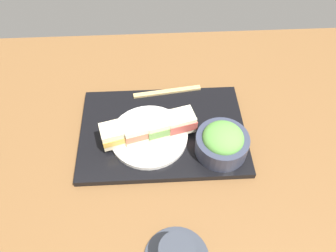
{
  "coord_description": "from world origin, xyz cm",
  "views": [
    {
      "loc": [
        0.68,
        51.42,
        73.01
      ],
      "look_at": [
        -2.15,
        -2.59,
        5.0
      ],
      "focal_mm": 35.18,
      "sensor_mm": 36.0,
      "label": 1
    }
  ],
  "objects_px": {
    "salad_bowl": "(222,142)",
    "sandwich_inner_near": "(159,126)",
    "sandwich_nearmost": "(181,121)",
    "sandwich_farmost": "(115,136)",
    "chopsticks_pair": "(167,92)",
    "sandwich_plate": "(149,136)",
    "sandwich_inner_far": "(137,131)"
  },
  "relations": [
    {
      "from": "sandwich_plate",
      "to": "sandwich_farmost",
      "type": "height_order",
      "value": "sandwich_farmost"
    },
    {
      "from": "sandwich_inner_far",
      "to": "salad_bowl",
      "type": "height_order",
      "value": "salad_bowl"
    },
    {
      "from": "sandwich_plate",
      "to": "chopsticks_pair",
      "type": "bearing_deg",
      "value": -109.19
    },
    {
      "from": "sandwich_farmost",
      "to": "chopsticks_pair",
      "type": "height_order",
      "value": "sandwich_farmost"
    },
    {
      "from": "sandwich_inner_far",
      "to": "chopsticks_pair",
      "type": "distance_m",
      "value": 0.2
    },
    {
      "from": "sandwich_nearmost",
      "to": "sandwich_inner_far",
      "type": "height_order",
      "value": "sandwich_inner_far"
    },
    {
      "from": "sandwich_inner_near",
      "to": "chopsticks_pair",
      "type": "distance_m",
      "value": 0.16
    },
    {
      "from": "sandwich_inner_near",
      "to": "sandwich_inner_far",
      "type": "distance_m",
      "value": 0.06
    },
    {
      "from": "sandwich_nearmost",
      "to": "sandwich_inner_near",
      "type": "height_order",
      "value": "same"
    },
    {
      "from": "sandwich_plate",
      "to": "salad_bowl",
      "type": "height_order",
      "value": "salad_bowl"
    },
    {
      "from": "sandwich_plate",
      "to": "sandwich_farmost",
      "type": "relative_size",
      "value": 2.5
    },
    {
      "from": "sandwich_inner_far",
      "to": "sandwich_plate",
      "type": "bearing_deg",
      "value": -167.06
    },
    {
      "from": "sandwich_plate",
      "to": "salad_bowl",
      "type": "xyz_separation_m",
      "value": [
        -0.19,
        0.05,
        0.03
      ]
    },
    {
      "from": "sandwich_farmost",
      "to": "salad_bowl",
      "type": "bearing_deg",
      "value": 173.22
    },
    {
      "from": "sandwich_nearmost",
      "to": "chopsticks_pair",
      "type": "height_order",
      "value": "sandwich_nearmost"
    },
    {
      "from": "sandwich_inner_far",
      "to": "salad_bowl",
      "type": "relative_size",
      "value": 0.61
    },
    {
      "from": "sandwich_nearmost",
      "to": "sandwich_inner_far",
      "type": "relative_size",
      "value": 1.05
    },
    {
      "from": "sandwich_inner_near",
      "to": "sandwich_farmost",
      "type": "bearing_deg",
      "value": 12.94
    },
    {
      "from": "sandwich_nearmost",
      "to": "sandwich_farmost",
      "type": "xyz_separation_m",
      "value": [
        0.17,
        0.04,
        0.0
      ]
    },
    {
      "from": "sandwich_farmost",
      "to": "chopsticks_pair",
      "type": "xyz_separation_m",
      "value": [
        -0.14,
        -0.18,
        -0.04
      ]
    },
    {
      "from": "sandwich_inner_far",
      "to": "salad_bowl",
      "type": "bearing_deg",
      "value": 168.04
    },
    {
      "from": "sandwich_inner_far",
      "to": "chopsticks_pair",
      "type": "relative_size",
      "value": 0.4
    },
    {
      "from": "salad_bowl",
      "to": "sandwich_inner_near",
      "type": "bearing_deg",
      "value": -20.42
    },
    {
      "from": "sandwich_plate",
      "to": "salad_bowl",
      "type": "distance_m",
      "value": 0.2
    },
    {
      "from": "sandwich_plate",
      "to": "sandwich_farmost",
      "type": "xyz_separation_m",
      "value": [
        0.09,
        0.02,
        0.03
      ]
    },
    {
      "from": "sandwich_plate",
      "to": "salad_bowl",
      "type": "bearing_deg",
      "value": 164.37
    },
    {
      "from": "sandwich_plate",
      "to": "sandwich_farmost",
      "type": "distance_m",
      "value": 0.09
    },
    {
      "from": "salad_bowl",
      "to": "sandwich_nearmost",
      "type": "bearing_deg",
      "value": -35.61
    },
    {
      "from": "sandwich_inner_far",
      "to": "chopsticks_pair",
      "type": "xyz_separation_m",
      "value": [
        -0.09,
        -0.17,
        -0.04
      ]
    },
    {
      "from": "sandwich_inner_near",
      "to": "sandwich_plate",
      "type": "bearing_deg",
      "value": 12.94
    },
    {
      "from": "sandwich_inner_near",
      "to": "sandwich_farmost",
      "type": "relative_size",
      "value": 1.04
    },
    {
      "from": "sandwich_plate",
      "to": "chopsticks_pair",
      "type": "height_order",
      "value": "sandwich_plate"
    }
  ]
}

